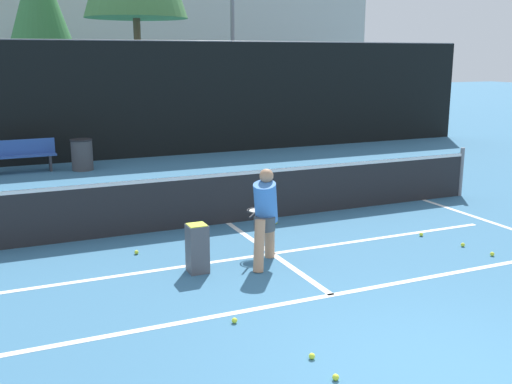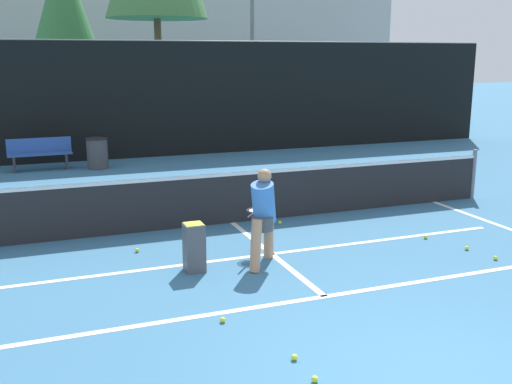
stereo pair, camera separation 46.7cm
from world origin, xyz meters
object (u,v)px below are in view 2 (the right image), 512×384
Objects in this scene: player_practicing at (263,214)px; parked_car at (252,124)px; ball_hopper at (194,246)px; trash_bin at (97,153)px; courtside_bench at (40,153)px.

parked_car is (4.35, 12.17, -0.13)m from player_practicing.
ball_hopper is 0.18× the size of parked_car.
parked_car is (5.78, 3.45, 0.21)m from trash_bin.
parked_car is at bearing 30.83° from trash_bin.
player_practicing is 2.02× the size of ball_hopper.
ball_hopper is 9.21m from courtside_bench.
ball_hopper is 8.69m from trash_bin.
parked_car reaches higher than trash_bin.
courtside_bench is (-2.90, 9.06, -0.29)m from player_practicing.
trash_bin is (-0.39, 8.68, 0.05)m from ball_hopper.
courtside_bench is at bearing 166.88° from trash_bin.
courtside_bench is 1.51m from trash_bin.
parked_car is at bearing 19.53° from player_practicing.
player_practicing is at bearing -2.09° from ball_hopper.
courtside_bench is 0.42× the size of parked_car.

